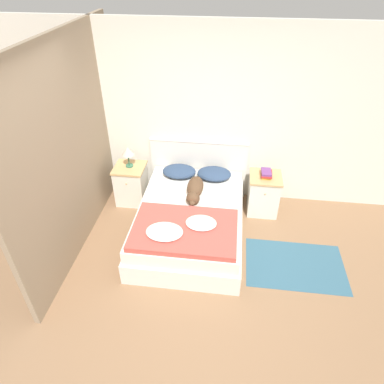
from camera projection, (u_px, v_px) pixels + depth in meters
name	position (u px, v px, depth m)	size (l,w,h in m)	color
ground_plane	(178.00, 298.00, 3.86)	(16.00, 16.00, 0.00)	#896647
wall_back	(200.00, 117.00, 4.83)	(9.00, 0.06, 2.55)	silver
wall_side_left	(73.00, 147.00, 4.11)	(0.06, 3.10, 2.55)	gray
bed	(190.00, 221.00, 4.59)	(1.38, 1.92, 0.48)	silver
headboard	(199.00, 167.00, 5.23)	(1.46, 0.06, 0.95)	silver
nightstand_left	(131.00, 184.00, 5.18)	(0.45, 0.45, 0.60)	silver
nightstand_right	(263.00, 194.00, 4.98)	(0.45, 0.45, 0.60)	silver
pillow_left	(179.00, 171.00, 5.02)	(0.49, 0.37, 0.14)	navy
pillow_right	(214.00, 174.00, 4.96)	(0.49, 0.37, 0.14)	navy
quilt	(184.00, 229.00, 4.02)	(1.23, 0.84, 0.13)	#BC4C42
dog	(195.00, 189.00, 4.61)	(0.22, 0.66, 0.19)	brown
book_stack	(266.00, 174.00, 4.78)	(0.16, 0.23, 0.08)	gold
table_lamp	(128.00, 152.00, 4.88)	(0.18, 0.18, 0.32)	#336B4C
rug	(295.00, 265.00, 4.26)	(1.21, 0.82, 0.00)	#335B70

